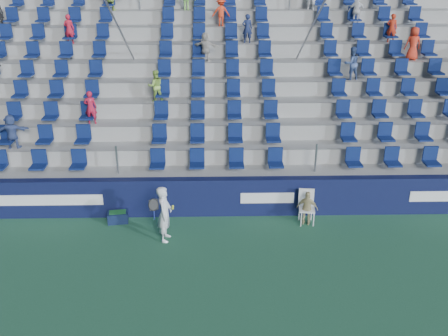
{
  "coord_description": "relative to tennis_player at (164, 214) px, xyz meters",
  "views": [
    {
      "loc": [
        -0.08,
        -10.25,
        7.48
      ],
      "look_at": [
        0.2,
        2.8,
        1.7
      ],
      "focal_mm": 40.0,
      "sensor_mm": 36.0,
      "label": 1
    }
  ],
  "objects": [
    {
      "name": "line_judge",
      "position": [
        4.08,
        0.76,
        -0.29
      ],
      "size": [
        0.67,
        0.43,
        1.06
      ],
      "primitive_type": "imported",
      "rotation": [
        0.0,
        0.0,
        2.84
      ],
      "color": "tan",
      "rests_on": "ground"
    },
    {
      "name": "grandstand",
      "position": [
        1.45,
        6.5,
        1.32
      ],
      "size": [
        24.0,
        8.17,
        6.63
      ],
      "color": "gray",
      "rests_on": "ground"
    },
    {
      "name": "ground",
      "position": [
        1.45,
        -1.74,
        -0.82
      ],
      "size": [
        70.0,
        70.0,
        0.0
      ],
      "primitive_type": "plane",
      "color": "#296041",
      "rests_on": "ground"
    },
    {
      "name": "ball_bin",
      "position": [
        -1.5,
        1.01,
        -0.64
      ],
      "size": [
        0.64,
        0.46,
        0.33
      ],
      "color": "#101B3B",
      "rests_on": "ground"
    },
    {
      "name": "tennis_player",
      "position": [
        0.0,
        0.0,
        0.0
      ],
      "size": [
        0.69,
        0.65,
        1.63
      ],
      "color": "silver",
      "rests_on": "ground"
    },
    {
      "name": "sponsor_wall",
      "position": [
        1.46,
        1.41,
        -0.22
      ],
      "size": [
        24.0,
        0.32,
        1.2
      ],
      "color": "#10153C",
      "rests_on": "ground"
    },
    {
      "name": "line_judge_chair",
      "position": [
        4.08,
        0.92,
        -0.23
      ],
      "size": [
        0.5,
        0.52,
        1.03
      ],
      "color": "white",
      "rests_on": "ground"
    }
  ]
}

